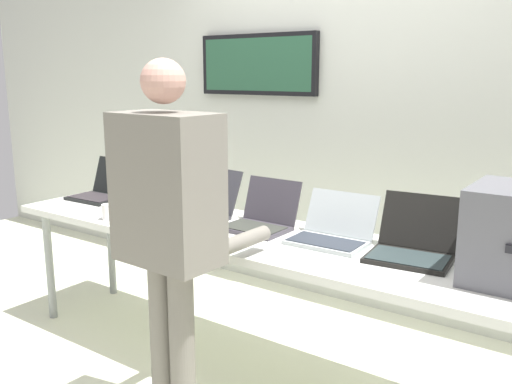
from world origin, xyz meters
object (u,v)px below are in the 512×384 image
object	(u,v)px
laptop_station_2	(202,207)
laptop_station_5	(413,244)
workbench	(250,242)
person	(169,216)
laptop_station_0	(103,189)
laptop_station_1	(152,197)
laptop_station_3	(262,218)
coffee_mug	(109,212)
laptop_station_4	(332,231)

from	to	relation	value
laptop_station_2	laptop_station_5	bearing A→B (deg)	0.63
workbench	person	bearing A→B (deg)	-86.74
laptop_station_0	person	size ratio (longest dim) A/B	0.22
workbench	person	world-z (taller)	person
laptop_station_0	laptop_station_2	world-z (taller)	laptop_station_2
person	laptop_station_1	bearing A→B (deg)	139.70
laptop_station_1	workbench	bearing A→B (deg)	-8.08
laptop_station_0	laptop_station_1	world-z (taller)	laptop_station_0
laptop_station_0	laptop_station_3	world-z (taller)	laptop_station_0
laptop_station_3	coffee_mug	size ratio (longest dim) A/B	3.87
laptop_station_4	coffee_mug	size ratio (longest dim) A/B	4.31
laptop_station_2	laptop_station_4	xyz separation A→B (m)	(0.83, 0.00, -0.01)
laptop_station_0	person	world-z (taller)	person
laptop_station_3	laptop_station_5	size ratio (longest dim) A/B	0.83
laptop_station_3	person	bearing A→B (deg)	-87.41
workbench	laptop_station_1	xyz separation A→B (m)	(-0.84, 0.12, 0.10)
laptop_station_2	laptop_station_3	world-z (taller)	laptop_station_2
laptop_station_0	laptop_station_3	size ratio (longest dim) A/B	1.04
coffee_mug	laptop_station_1	bearing A→B (deg)	94.96
laptop_station_4	person	bearing A→B (deg)	-118.17
laptop_station_0	person	distance (m)	1.49
laptop_station_0	laptop_station_4	size ratio (longest dim) A/B	0.94
laptop_station_5	person	bearing A→B (deg)	-137.02
laptop_station_5	laptop_station_2	bearing A→B (deg)	-179.37
person	laptop_station_2	bearing A→B (deg)	121.93
laptop_station_0	laptop_station_3	distance (m)	1.27
laptop_station_2	laptop_station_4	bearing A→B (deg)	0.11
laptop_station_0	laptop_station_2	bearing A→B (deg)	0.57
person	laptop_station_0	bearing A→B (deg)	151.35
laptop_station_1	person	xyz separation A→B (m)	(0.87, -0.74, 0.17)
workbench	laptop_station_2	world-z (taller)	laptop_station_2
person	coffee_mug	size ratio (longest dim) A/B	18.70
workbench	laptop_station_5	size ratio (longest dim) A/B	7.51
laptop_station_5	person	world-z (taller)	person
laptop_station_2	laptop_station_3	xyz separation A→B (m)	(0.42, 0.00, -0.00)
laptop_station_3	laptop_station_5	bearing A→B (deg)	0.61
laptop_station_2	laptop_station_3	size ratio (longest dim) A/B	1.19
laptop_station_2	coffee_mug	bearing A→B (deg)	-138.43
laptop_station_0	laptop_station_1	size ratio (longest dim) A/B	0.93
workbench	laptop_station_1	world-z (taller)	laptop_station_1
laptop_station_2	person	world-z (taller)	person
workbench	coffee_mug	distance (m)	0.85
laptop_station_3	laptop_station_5	world-z (taller)	laptop_station_5
person	coffee_mug	distance (m)	0.94
laptop_station_1	laptop_station_3	distance (m)	0.84
laptop_station_2	person	distance (m)	0.86
laptop_station_4	laptop_station_5	distance (m)	0.40
workbench	laptop_station_1	bearing A→B (deg)	171.92
laptop_station_3	coffee_mug	world-z (taller)	laptop_station_3
laptop_station_0	person	xyz separation A→B (m)	(1.30, -0.71, 0.17)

